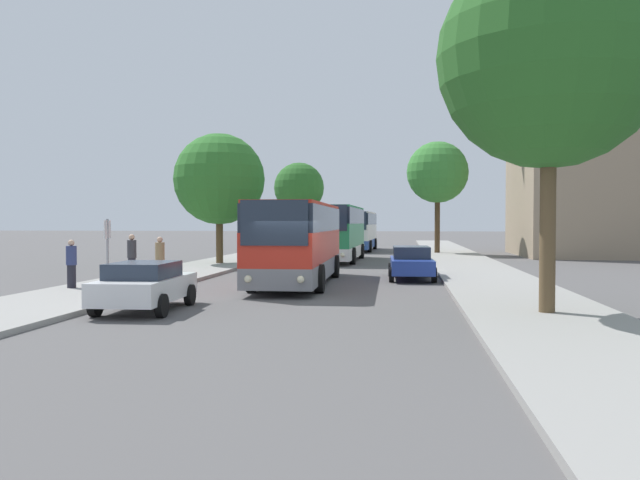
{
  "coord_description": "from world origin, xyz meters",
  "views": [
    {
      "loc": [
        3.44,
        -20.07,
        2.46
      ],
      "look_at": [
        -0.55,
        9.6,
        1.61
      ],
      "focal_mm": 35.0,
      "sensor_mm": 36.0,
      "label": 1
    }
  ],
  "objects_px": {
    "tree_left_near": "(219,179)",
    "tree_left_far": "(299,188)",
    "bus_rear": "(359,230)",
    "pedestrian_waiting_far": "(71,264)",
    "bus_middle": "(338,232)",
    "tree_right_mid": "(549,57)",
    "parked_car_left_curb": "(145,285)",
    "pedestrian_waiting_near": "(160,259)",
    "parked_car_right_near": "(411,262)",
    "bus_stop_sign": "(107,247)",
    "bus_front": "(298,241)",
    "pedestrian_walking_back": "(132,257)",
    "tree_right_near": "(438,173)"
  },
  "relations": [
    {
      "from": "pedestrian_waiting_near",
      "to": "tree_left_near",
      "type": "bearing_deg",
      "value": 13.16
    },
    {
      "from": "pedestrian_waiting_near",
      "to": "pedestrian_walking_back",
      "type": "distance_m",
      "value": 1.39
    },
    {
      "from": "bus_middle",
      "to": "parked_car_left_curb",
      "type": "xyz_separation_m",
      "value": [
        -3.03,
        -22.7,
        -1.11
      ]
    },
    {
      "from": "parked_car_right_near",
      "to": "pedestrian_waiting_far",
      "type": "distance_m",
      "value": 13.62
    },
    {
      "from": "bus_stop_sign",
      "to": "parked_car_left_curb",
      "type": "bearing_deg",
      "value": -48.84
    },
    {
      "from": "pedestrian_waiting_near",
      "to": "tree_right_near",
      "type": "relative_size",
      "value": 0.21
    },
    {
      "from": "bus_middle",
      "to": "parked_car_left_curb",
      "type": "bearing_deg",
      "value": -96.67
    },
    {
      "from": "pedestrian_waiting_far",
      "to": "tree_right_mid",
      "type": "distance_m",
      "value": 16.75
    },
    {
      "from": "bus_middle",
      "to": "pedestrian_waiting_near",
      "type": "relative_size",
      "value": 5.94
    },
    {
      "from": "bus_rear",
      "to": "parked_car_right_near",
      "type": "relative_size",
      "value": 2.32
    },
    {
      "from": "bus_stop_sign",
      "to": "tree_left_near",
      "type": "xyz_separation_m",
      "value": [
        -0.7,
        14.9,
        3.24
      ]
    },
    {
      "from": "bus_front",
      "to": "pedestrian_waiting_far",
      "type": "xyz_separation_m",
      "value": [
        -7.44,
        -3.88,
        -0.7
      ]
    },
    {
      "from": "parked_car_right_near",
      "to": "tree_right_mid",
      "type": "bearing_deg",
      "value": 105.68
    },
    {
      "from": "pedestrian_waiting_near",
      "to": "pedestrian_waiting_far",
      "type": "relative_size",
      "value": 1.03
    },
    {
      "from": "bus_middle",
      "to": "tree_left_near",
      "type": "distance_m",
      "value": 8.52
    },
    {
      "from": "bus_rear",
      "to": "tree_right_mid",
      "type": "relative_size",
      "value": 1.1
    },
    {
      "from": "parked_car_right_near",
      "to": "tree_right_near",
      "type": "xyz_separation_m",
      "value": [
        2.2,
        21.05,
        5.49
      ]
    },
    {
      "from": "bus_rear",
      "to": "bus_middle",
      "type": "bearing_deg",
      "value": -89.52
    },
    {
      "from": "bus_stop_sign",
      "to": "pedestrian_walking_back",
      "type": "height_order",
      "value": "bus_stop_sign"
    },
    {
      "from": "pedestrian_walking_back",
      "to": "tree_left_near",
      "type": "relative_size",
      "value": 0.25
    },
    {
      "from": "tree_left_far",
      "to": "tree_right_near",
      "type": "xyz_separation_m",
      "value": [
        11.91,
        -7.4,
        0.68
      ]
    },
    {
      "from": "pedestrian_waiting_near",
      "to": "tree_left_far",
      "type": "bearing_deg",
      "value": 8.35
    },
    {
      "from": "bus_rear",
      "to": "pedestrian_walking_back",
      "type": "xyz_separation_m",
      "value": [
        -6.95,
        -30.16,
        -0.7
      ]
    },
    {
      "from": "tree_right_near",
      "to": "tree_left_near",
      "type": "bearing_deg",
      "value": -132.88
    },
    {
      "from": "bus_middle",
      "to": "bus_stop_sign",
      "type": "relative_size",
      "value": 4.28
    },
    {
      "from": "pedestrian_walking_back",
      "to": "tree_left_far",
      "type": "relative_size",
      "value": 0.24
    },
    {
      "from": "tree_left_near",
      "to": "tree_left_far",
      "type": "xyz_separation_m",
      "value": [
        0.99,
        21.29,
        0.66
      ]
    },
    {
      "from": "bus_rear",
      "to": "pedestrian_walking_back",
      "type": "distance_m",
      "value": 30.96
    },
    {
      "from": "tree_left_near",
      "to": "tree_left_far",
      "type": "bearing_deg",
      "value": 87.34
    },
    {
      "from": "pedestrian_walking_back",
      "to": "bus_middle",
      "type": "bearing_deg",
      "value": -141.36
    },
    {
      "from": "tree_right_near",
      "to": "pedestrian_waiting_near",
      "type": "bearing_deg",
      "value": -115.88
    },
    {
      "from": "pedestrian_waiting_far",
      "to": "parked_car_left_curb",
      "type": "bearing_deg",
      "value": -97.77
    },
    {
      "from": "bus_front",
      "to": "pedestrian_waiting_far",
      "type": "height_order",
      "value": "bus_front"
    },
    {
      "from": "pedestrian_walking_back",
      "to": "tree_right_near",
      "type": "bearing_deg",
      "value": -146.43
    },
    {
      "from": "parked_car_left_curb",
      "to": "pedestrian_walking_back",
      "type": "xyz_separation_m",
      "value": [
        -3.71,
        7.31,
        0.36
      ]
    },
    {
      "from": "pedestrian_walking_back",
      "to": "tree_right_mid",
      "type": "relative_size",
      "value": 0.2
    },
    {
      "from": "bus_front",
      "to": "tree_left_near",
      "type": "relative_size",
      "value": 1.42
    },
    {
      "from": "bus_rear",
      "to": "pedestrian_waiting_far",
      "type": "xyz_separation_m",
      "value": [
        -7.73,
        -33.38,
        -0.77
      ]
    },
    {
      "from": "parked_car_right_near",
      "to": "pedestrian_waiting_far",
      "type": "relative_size",
      "value": 2.64
    },
    {
      "from": "tree_left_far",
      "to": "tree_right_near",
      "type": "bearing_deg",
      "value": -31.85
    },
    {
      "from": "parked_car_right_near",
      "to": "tree_right_mid",
      "type": "height_order",
      "value": "tree_right_mid"
    },
    {
      "from": "bus_rear",
      "to": "pedestrian_waiting_far",
      "type": "relative_size",
      "value": 6.11
    },
    {
      "from": "pedestrian_walking_back",
      "to": "bus_rear",
      "type": "bearing_deg",
      "value": -130.71
    },
    {
      "from": "bus_rear",
      "to": "tree_left_far",
      "type": "relative_size",
      "value": 1.35
    },
    {
      "from": "parked_car_left_curb",
      "to": "tree_left_near",
      "type": "bearing_deg",
      "value": 97.96
    },
    {
      "from": "bus_middle",
      "to": "tree_right_near",
      "type": "height_order",
      "value": "tree_right_near"
    },
    {
      "from": "pedestrian_waiting_far",
      "to": "tree_right_mid",
      "type": "relative_size",
      "value": 0.18
    },
    {
      "from": "bus_rear",
      "to": "parked_car_right_near",
      "type": "distance_m",
      "value": 27.15
    },
    {
      "from": "bus_middle",
      "to": "tree_right_mid",
      "type": "bearing_deg",
      "value": -70.09
    },
    {
      "from": "parked_car_left_curb",
      "to": "tree_right_mid",
      "type": "distance_m",
      "value": 12.31
    }
  ]
}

